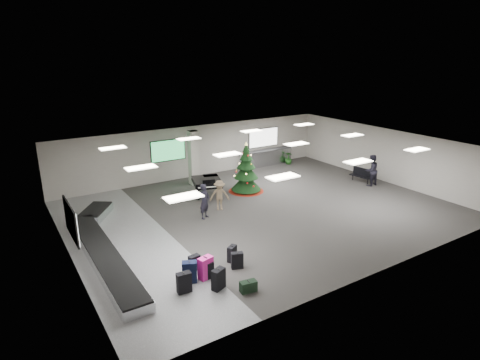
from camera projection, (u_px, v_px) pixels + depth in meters
ground at (263, 210)px, 19.94m from camera, size 18.00×18.00×0.00m
room_envelope at (249, 163)px, 19.57m from camera, size 18.02×14.02×3.21m
baggage_carousel at (102, 246)px, 15.80m from camera, size 2.28×9.71×0.43m
service_counter at (266, 158)px, 27.67m from camera, size 4.05×0.65×1.08m
suitcase_0 at (218, 279)px, 13.23m from camera, size 0.54×0.42×0.76m
suitcase_1 at (208, 271)px, 13.87m from camera, size 0.41×0.25×0.62m
pink_suitcase at (206, 268)px, 13.85m from camera, size 0.57×0.41×0.82m
suitcase_3 at (232, 254)px, 15.03m from camera, size 0.46×0.40×0.63m
navy_suitcase at (190, 272)px, 13.63m from camera, size 0.57×0.47×0.79m
suitcase_5 at (184, 283)px, 13.06m from camera, size 0.49×0.30×0.73m
green_duffel at (248, 286)px, 13.15m from camera, size 0.59×0.36×0.39m
suitcase_7 at (237, 260)px, 14.53m from camera, size 0.48×0.36×0.64m
suitcase_8 at (194, 263)px, 14.39m from camera, size 0.43×0.29×0.61m
christmas_tree at (246, 175)px, 22.40m from camera, size 1.99×1.99×2.84m
grand_piano at (207, 182)px, 21.80m from camera, size 1.93×2.22×1.07m
bench at (362, 174)px, 24.15m from camera, size 0.61×1.37×0.84m
traveler_a at (205, 201)px, 18.77m from camera, size 0.74×0.67×1.69m
traveler_b at (220, 195)px, 19.80m from camera, size 1.13×0.91×1.52m
traveler_bench at (371, 170)px, 23.34m from camera, size 0.90×0.70×1.86m
potted_plant_left at (247, 165)px, 26.42m from camera, size 0.60×0.58×0.85m
potted_plant_right at (289, 158)px, 27.99m from camera, size 0.68×0.68×0.85m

